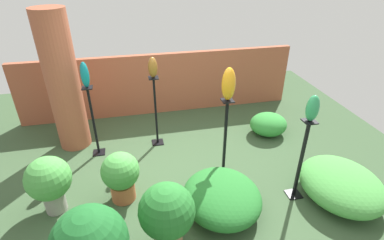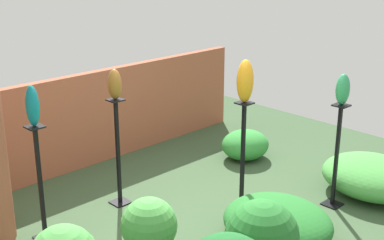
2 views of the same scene
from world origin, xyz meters
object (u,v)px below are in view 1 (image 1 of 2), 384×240
(brick_pillar, at_px, (63,83))
(pedestal_bronze, at_px, (156,115))
(potted_plant_walkway_edge, at_px, (167,213))
(potted_plant_mid_left, at_px, (49,181))
(art_vase_bronze, at_px, (153,67))
(art_vase_jade, at_px, (313,108))
(art_vase_amber, at_px, (229,84))
(pedestal_jade, at_px, (300,163))
(art_vase_teal, at_px, (85,75))
(potted_plant_front_right, at_px, (121,174))
(pedestal_teal, at_px, (94,125))
(pedestal_amber, at_px, (225,142))

(brick_pillar, height_order, pedestal_bronze, brick_pillar)
(pedestal_bronze, bearing_deg, potted_plant_walkway_edge, -93.36)
(pedestal_bronze, xyz_separation_m, potted_plant_mid_left, (-1.51, -1.31, -0.09))
(art_vase_bronze, bearing_deg, art_vase_jade, -45.24)
(art_vase_amber, bearing_deg, pedestal_jade, -38.15)
(art_vase_teal, xyz_separation_m, potted_plant_front_right, (0.40, -1.20, -1.00))
(art_vase_teal, bearing_deg, potted_plant_mid_left, -111.72)
(pedestal_bronze, height_order, potted_plant_front_right, pedestal_bronze)
(brick_pillar, height_order, art_vase_bronze, brick_pillar)
(pedestal_teal, xyz_separation_m, art_vase_bronze, (1.02, 0.09, 0.87))
(pedestal_teal, height_order, art_vase_amber, art_vase_amber)
(brick_pillar, height_order, potted_plant_walkway_edge, brick_pillar)
(pedestal_bronze, distance_m, potted_plant_front_right, 1.44)
(art_vase_teal, relative_size, potted_plant_mid_left, 0.49)
(pedestal_amber, height_order, pedestal_jade, pedestal_amber)
(art_vase_jade, bearing_deg, brick_pillar, 147.16)
(potted_plant_mid_left, bearing_deg, pedestal_amber, 5.42)
(pedestal_teal, relative_size, art_vase_amber, 2.64)
(pedestal_jade, bearing_deg, pedestal_amber, 141.85)
(pedestal_jade, xyz_separation_m, art_vase_jade, (0.00, -0.00, 0.83))
(brick_pillar, xyz_separation_m, potted_plant_front_right, (0.81, -1.59, -0.75))
(pedestal_amber, relative_size, art_vase_jade, 3.68)
(brick_pillar, distance_m, pedestal_teal, 0.83)
(art_vase_jade, xyz_separation_m, potted_plant_mid_left, (-3.24, 0.43, -0.89))
(pedestal_teal, xyz_separation_m, potted_plant_mid_left, (-0.49, -1.22, -0.07))
(pedestal_jade, height_order, potted_plant_walkway_edge, pedestal_jade)
(pedestal_jade, bearing_deg, art_vase_jade, -90.00)
(pedestal_bronze, relative_size, pedestal_teal, 1.03)
(art_vase_amber, distance_m, art_vase_jade, 1.08)
(art_vase_bronze, distance_m, art_vase_amber, 1.40)
(art_vase_bronze, distance_m, art_vase_teal, 1.03)
(potted_plant_front_right, relative_size, potted_plant_walkway_edge, 0.86)
(art_vase_amber, xyz_separation_m, potted_plant_walkway_edge, (-1.02, -1.09, -1.01))
(art_vase_teal, xyz_separation_m, potted_plant_mid_left, (-0.49, -1.22, -0.93))
(pedestal_jade, bearing_deg, potted_plant_mid_left, 172.37)
(pedestal_teal, distance_m, potted_plant_walkway_edge, 2.26)
(brick_pillar, height_order, art_vase_teal, brick_pillar)
(art_vase_bronze, relative_size, art_vase_teal, 0.84)
(pedestal_amber, distance_m, potted_plant_walkway_edge, 1.49)
(pedestal_jade, bearing_deg, brick_pillar, 147.16)
(brick_pillar, distance_m, pedestal_jade, 3.81)
(art_vase_jade, bearing_deg, pedestal_bronze, 134.76)
(potted_plant_walkway_edge, bearing_deg, art_vase_bronze, 86.64)
(pedestal_jade, relative_size, potted_plant_walkway_edge, 1.42)
(art_vase_amber, bearing_deg, art_vase_jade, -38.15)
(art_vase_jade, relative_size, potted_plant_mid_left, 0.42)
(pedestal_bronze, height_order, pedestal_teal, pedestal_bronze)
(pedestal_teal, relative_size, potted_plant_walkway_edge, 1.43)
(brick_pillar, xyz_separation_m, potted_plant_mid_left, (-0.08, -1.61, -0.67))
(pedestal_bronze, relative_size, pedestal_amber, 0.99)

